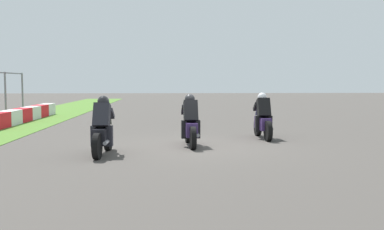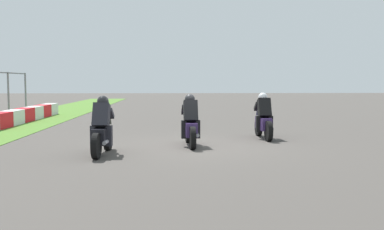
{
  "view_description": "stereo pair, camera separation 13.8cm",
  "coord_description": "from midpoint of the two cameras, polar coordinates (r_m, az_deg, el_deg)",
  "views": [
    {
      "loc": [
        -12.66,
        0.77,
        1.86
      ],
      "look_at": [
        0.06,
        0.04,
        0.9
      ],
      "focal_mm": 41.1,
      "sensor_mm": 36.0,
      "label": 1
    },
    {
      "loc": [
        -12.67,
        0.63,
        1.86
      ],
      "look_at": [
        0.06,
        0.04,
        0.9
      ],
      "focal_mm": 41.1,
      "sensor_mm": 36.0,
      "label": 2
    }
  ],
  "objects": [
    {
      "name": "rider_lane_a",
      "position": [
        14.61,
        8.91,
        -0.6
      ],
      "size": [
        2.04,
        0.54,
        1.51
      ],
      "rotation": [
        0.0,
        0.0,
        0.03
      ],
      "color": "black",
      "rests_on": "ground_plane"
    },
    {
      "name": "rider_lane_b",
      "position": [
        12.76,
        -0.53,
        -1.26
      ],
      "size": [
        2.04,
        0.55,
        1.51
      ],
      "rotation": [
        0.0,
        0.0,
        0.05
      ],
      "color": "black",
      "rests_on": "ground_plane"
    },
    {
      "name": "rider_lane_c",
      "position": [
        11.45,
        -11.84,
        -1.98
      ],
      "size": [
        2.04,
        0.55,
        1.51
      ],
      "rotation": [
        0.0,
        0.0,
        -0.06
      ],
      "color": "black",
      "rests_on": "ground_plane"
    },
    {
      "name": "ground_plane",
      "position": [
        12.82,
        -0.13,
        -4.03
      ],
      "size": [
        120.0,
        120.0,
        0.0
      ],
      "primitive_type": "plane",
      "color": "#47423E"
    }
  ]
}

